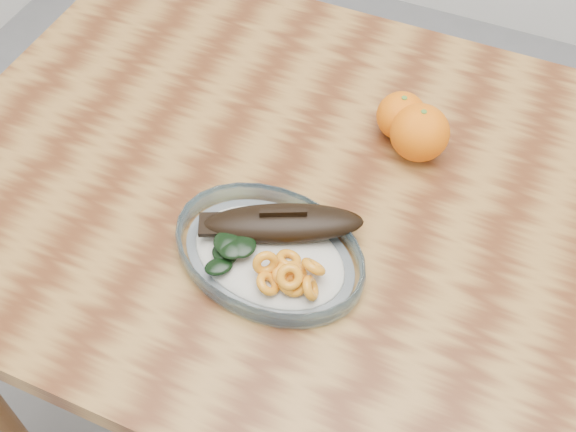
# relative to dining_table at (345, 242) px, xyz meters

# --- Properties ---
(ground) EXTENTS (3.00, 3.00, 0.00)m
(ground) POSITION_rel_dining_table_xyz_m (0.00, 0.00, -0.65)
(ground) COLOR slate
(ground) RESTS_ON ground
(dining_table) EXTENTS (1.20, 0.80, 0.75)m
(dining_table) POSITION_rel_dining_table_xyz_m (0.00, 0.00, 0.00)
(dining_table) COLOR #582C15
(dining_table) RESTS_ON ground
(plated_meal) EXTENTS (0.52, 0.52, 0.08)m
(plated_meal) POSITION_rel_dining_table_xyz_m (-0.06, -0.13, 0.12)
(plated_meal) COLOR white
(plated_meal) RESTS_ON dining_table
(orange_left) EXTENTS (0.07, 0.07, 0.07)m
(orange_left) POSITION_rel_dining_table_xyz_m (0.02, 0.15, 0.13)
(orange_left) COLOR #F85F05
(orange_left) RESTS_ON dining_table
(orange_right) EXTENTS (0.08, 0.08, 0.08)m
(orange_right) POSITION_rel_dining_table_xyz_m (0.06, 0.12, 0.14)
(orange_right) COLOR #F85F05
(orange_right) RESTS_ON dining_table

